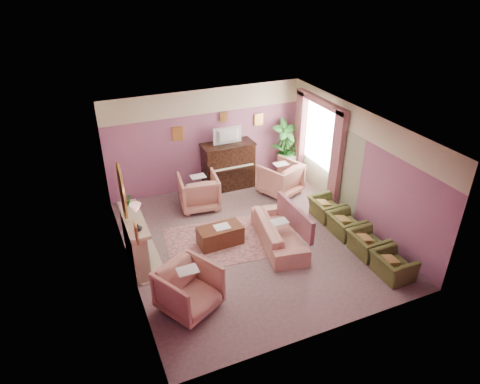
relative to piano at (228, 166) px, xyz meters
name	(u,v)px	position (x,y,z in m)	size (l,w,h in m)	color
floor	(251,241)	(-0.50, -2.68, -0.65)	(5.50, 6.00, 0.01)	#7D6162
ceiling	(253,127)	(-0.50, -2.68, 2.15)	(5.50, 6.00, 0.01)	silver
wall_back	(206,140)	(-0.50, 0.32, 0.75)	(5.50, 0.02, 2.80)	#81547F
wall_front	(330,270)	(-0.50, -5.68, 0.75)	(5.50, 0.02, 2.80)	#81547F
wall_left	(124,214)	(-3.25, -2.68, 0.75)	(0.02, 6.00, 2.80)	#81547F
wall_right	(357,166)	(2.25, -2.68, 0.75)	(0.02, 6.00, 2.80)	#81547F
picture_rail_band	(205,102)	(-0.50, 0.31, 1.82)	(5.50, 0.01, 0.65)	beige
stripe_panel	(325,158)	(2.23, -1.38, 0.42)	(0.01, 3.00, 2.15)	#A1AC87
fireplace_surround	(135,243)	(-3.09, -2.48, -0.10)	(0.30, 1.40, 1.10)	#CBB992
fireplace_inset	(141,247)	(-2.99, -2.48, -0.25)	(0.18, 0.72, 0.68)	black
fire_ember	(144,254)	(-2.95, -2.48, -0.43)	(0.06, 0.54, 0.10)	red
mantel_shelf	(133,219)	(-3.06, -2.48, 0.47)	(0.40, 1.55, 0.07)	#CBB992
hearth	(147,261)	(-2.89, -2.48, -0.64)	(0.55, 1.50, 0.02)	#CBB992
mirror_frame	(122,191)	(-3.20, -2.48, 1.15)	(0.04, 0.72, 1.20)	gold
mirror_glass	(123,191)	(-3.17, -2.48, 1.15)	(0.01, 0.60, 1.06)	white
sconce_shade	(136,208)	(-3.12, -3.53, 1.33)	(0.20, 0.20, 0.16)	#F4A196
piano	(228,166)	(0.00, 0.00, 0.00)	(1.40, 0.60, 1.30)	black
piano_keyshelf	(233,169)	(0.00, -0.35, 0.07)	(1.30, 0.12, 0.06)	black
piano_keys	(233,168)	(0.00, -0.35, 0.11)	(1.20, 0.08, 0.02)	silver
piano_top	(228,144)	(0.00, 0.00, 0.66)	(1.45, 0.65, 0.04)	black
television	(228,135)	(0.00, -0.05, 0.95)	(0.80, 0.12, 0.48)	black
print_back_left	(178,134)	(-1.30, 0.28, 1.07)	(0.30, 0.03, 0.38)	gold
print_back_right	(259,120)	(1.05, 0.28, 1.13)	(0.26, 0.03, 0.34)	gold
print_back_mid	(224,117)	(0.00, 0.28, 1.35)	(0.22, 0.03, 0.26)	gold
print_left_wall	(136,233)	(-3.21, -3.88, 1.07)	(0.03, 0.28, 0.36)	gold
window_blind	(321,133)	(2.20, -1.13, 1.05)	(0.03, 1.40, 1.80)	beige
curtain_left	(337,161)	(2.12, -2.05, 0.65)	(0.16, 0.34, 2.60)	#884D55
curtain_right	(300,136)	(2.12, -0.21, 0.65)	(0.16, 0.34, 2.60)	#884D55
pelmet	(321,102)	(2.12, -1.13, 1.91)	(0.16, 2.20, 0.16)	#884D55
mantel_plant	(128,200)	(-3.05, -1.93, 0.64)	(0.16, 0.16, 0.28)	#287927
mantel_vase	(138,227)	(-3.05, -2.98, 0.58)	(0.16, 0.16, 0.16)	beige
area_rug	(221,241)	(-1.16, -2.43, -0.64)	(2.50, 1.80, 0.01)	#A66C6B
coffee_table	(220,236)	(-1.20, -2.50, -0.43)	(1.00, 0.50, 0.45)	#502817
table_paper	(222,227)	(-1.15, -2.50, -0.20)	(0.35, 0.28, 0.01)	white
sofa	(279,228)	(0.04, -2.99, -0.24)	(0.68, 2.03, 0.82)	tan
sofa_throw	(295,217)	(0.44, -2.99, -0.05)	(0.10, 1.54, 0.56)	#884D55
floral_armchair_left	(199,190)	(-1.12, -0.73, -0.15)	(0.97, 0.97, 1.01)	tan
floral_armchair_right	(280,177)	(1.17, -0.91, -0.15)	(0.97, 0.97, 1.01)	tan
floral_armchair_front	(189,287)	(-2.45, -4.18, -0.15)	(0.97, 0.97, 1.01)	tan
olive_chair_a	(393,262)	(1.64, -4.93, -0.31)	(0.56, 0.80, 0.69)	#505828
olive_chair_b	(368,241)	(1.64, -4.11, -0.31)	(0.56, 0.80, 0.69)	#505828
olive_chair_c	(346,222)	(1.64, -3.29, -0.31)	(0.56, 0.80, 0.69)	#505828
olive_chair_d	(326,205)	(1.64, -2.47, -0.31)	(0.56, 0.80, 0.69)	#505828
side_table	(288,165)	(1.89, -0.04, -0.30)	(0.52, 0.52, 0.70)	silver
side_plant_big	(289,149)	(1.89, -0.04, 0.22)	(0.30, 0.30, 0.34)	#287927
side_plant_small	(294,151)	(2.01, -0.14, 0.19)	(0.16, 0.16, 0.28)	#287927
palm_pot	(283,172)	(1.73, -0.05, -0.48)	(0.34, 0.34, 0.34)	brown
palm_plant	(285,144)	(1.73, -0.05, 0.41)	(0.76, 0.76, 1.44)	#287927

